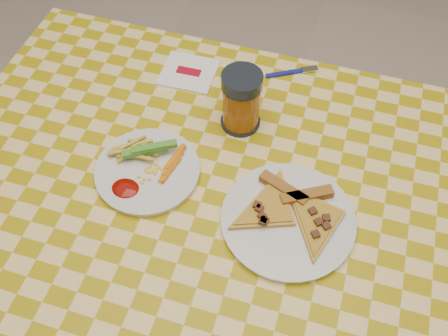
{
  "coord_description": "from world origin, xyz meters",
  "views": [
    {
      "loc": [
        0.15,
        -0.53,
        1.62
      ],
      "look_at": [
        -0.03,
        0.05,
        0.78
      ],
      "focal_mm": 40.0,
      "sensor_mm": 36.0,
      "label": 1
    }
  ],
  "objects_px": {
    "plate_left": "(148,171)",
    "plate_right": "(288,220)",
    "table": "(229,212)",
    "drink_glass": "(241,101)"
  },
  "relations": [
    {
      "from": "plate_left",
      "to": "plate_right",
      "type": "xyz_separation_m",
      "value": [
        0.31,
        -0.03,
        0.0
      ]
    },
    {
      "from": "table",
      "to": "drink_glass",
      "type": "distance_m",
      "value": 0.24
    },
    {
      "from": "table",
      "to": "plate_left",
      "type": "distance_m",
      "value": 0.2
    },
    {
      "from": "drink_glass",
      "to": "plate_left",
      "type": "bearing_deg",
      "value": -127.82
    },
    {
      "from": "table",
      "to": "plate_left",
      "type": "relative_size",
      "value": 5.91
    },
    {
      "from": "table",
      "to": "plate_right",
      "type": "height_order",
      "value": "plate_right"
    },
    {
      "from": "plate_left",
      "to": "drink_glass",
      "type": "relative_size",
      "value": 1.49
    },
    {
      "from": "plate_right",
      "to": "table",
      "type": "bearing_deg",
      "value": 167.38
    },
    {
      "from": "table",
      "to": "plate_left",
      "type": "xyz_separation_m",
      "value": [
        -0.18,
        0.0,
        0.08
      ]
    },
    {
      "from": "plate_right",
      "to": "drink_glass",
      "type": "xyz_separation_m",
      "value": [
        -0.16,
        0.22,
        0.07
      ]
    }
  ]
}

